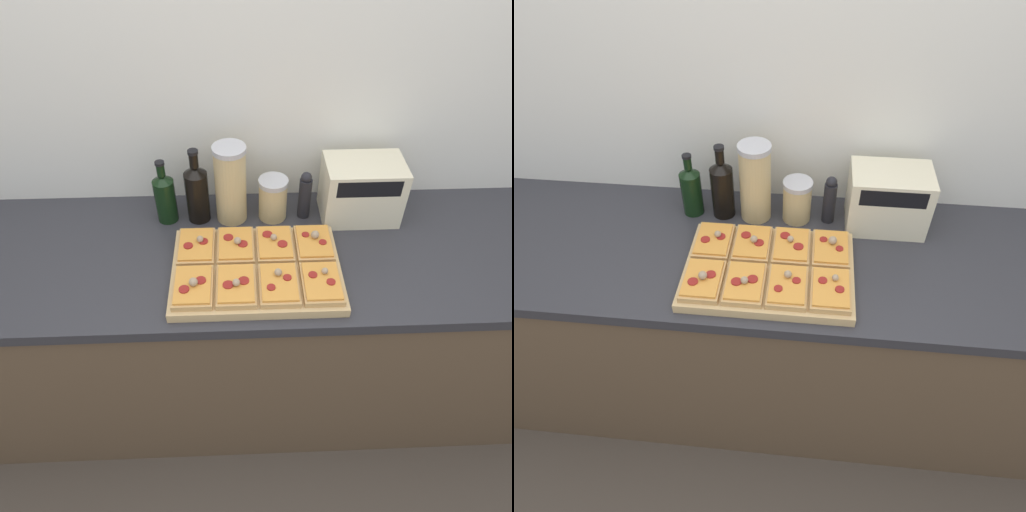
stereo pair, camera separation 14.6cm
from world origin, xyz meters
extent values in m
plane|color=#4C4238|center=(0.00, 0.00, 0.00)|extent=(12.00, 12.00, 0.00)
cube|color=silver|center=(0.00, 0.68, 1.25)|extent=(6.00, 0.06, 2.50)
cube|color=brown|center=(0.00, 0.32, 0.43)|extent=(2.60, 0.64, 0.86)
cube|color=#2D2D33|center=(0.00, 0.32, 0.88)|extent=(2.63, 0.67, 0.04)
cube|color=tan|center=(-0.01, 0.21, 0.92)|extent=(0.54, 0.38, 0.03)
cube|color=tan|center=(-0.20, 0.30, 0.95)|extent=(0.12, 0.17, 0.02)
cube|color=orange|center=(-0.20, 0.30, 0.96)|extent=(0.11, 0.15, 0.01)
cylinder|color=maroon|center=(-0.23, 0.29, 0.97)|extent=(0.03, 0.03, 0.00)
cylinder|color=maroon|center=(-0.18, 0.31, 0.97)|extent=(0.03, 0.03, 0.00)
sphere|color=tan|center=(-0.19, 0.31, 0.97)|extent=(0.02, 0.02, 0.02)
cube|color=tan|center=(-0.07, 0.30, 0.95)|extent=(0.12, 0.17, 0.02)
cube|color=orange|center=(-0.07, 0.30, 0.96)|extent=(0.11, 0.15, 0.01)
cylinder|color=maroon|center=(-0.10, 0.32, 0.97)|extent=(0.03, 0.03, 0.00)
cylinder|color=maroon|center=(-0.05, 0.29, 0.97)|extent=(0.03, 0.03, 0.00)
sphere|color=tan|center=(-0.07, 0.29, 0.98)|extent=(0.02, 0.02, 0.02)
cube|color=tan|center=(0.06, 0.30, 0.95)|extent=(0.12, 0.17, 0.02)
cube|color=orange|center=(0.06, 0.30, 0.96)|extent=(0.11, 0.15, 0.01)
cylinder|color=maroon|center=(0.03, 0.33, 0.97)|extent=(0.03, 0.03, 0.00)
cylinder|color=maroon|center=(0.08, 0.28, 0.97)|extent=(0.03, 0.03, 0.00)
sphere|color=tan|center=(0.05, 0.31, 0.97)|extent=(0.02, 0.02, 0.02)
cube|color=tan|center=(0.19, 0.30, 0.95)|extent=(0.12, 0.17, 0.02)
cube|color=orange|center=(0.19, 0.30, 0.96)|extent=(0.11, 0.15, 0.01)
cylinder|color=maroon|center=(0.16, 0.33, 0.97)|extent=(0.03, 0.03, 0.00)
cylinder|color=maroon|center=(0.21, 0.29, 0.97)|extent=(0.03, 0.03, 0.00)
sphere|color=tan|center=(0.19, 0.31, 0.98)|extent=(0.03, 0.03, 0.03)
cube|color=tan|center=(-0.20, 0.12, 0.95)|extent=(0.12, 0.17, 0.02)
cube|color=orange|center=(-0.20, 0.12, 0.96)|extent=(0.11, 0.15, 0.01)
cylinder|color=maroon|center=(-0.23, 0.10, 0.97)|extent=(0.03, 0.03, 0.00)
cylinder|color=maroon|center=(-0.18, 0.13, 0.97)|extent=(0.03, 0.03, 0.00)
sphere|color=tan|center=(-0.20, 0.11, 0.98)|extent=(0.03, 0.03, 0.03)
cube|color=tan|center=(-0.07, 0.12, 0.95)|extent=(0.12, 0.17, 0.02)
cube|color=orange|center=(-0.07, 0.12, 0.96)|extent=(0.11, 0.15, 0.01)
cylinder|color=maroon|center=(-0.10, 0.11, 0.97)|extent=(0.03, 0.03, 0.00)
cylinder|color=maroon|center=(-0.05, 0.12, 0.97)|extent=(0.03, 0.03, 0.00)
sphere|color=tan|center=(-0.07, 0.11, 0.98)|extent=(0.02, 0.02, 0.02)
cube|color=tan|center=(0.06, 0.12, 0.95)|extent=(0.12, 0.17, 0.02)
cube|color=orange|center=(0.06, 0.12, 0.96)|extent=(0.11, 0.15, 0.01)
cylinder|color=maroon|center=(0.03, 0.09, 0.97)|extent=(0.03, 0.03, 0.00)
cylinder|color=maroon|center=(0.08, 0.13, 0.97)|extent=(0.03, 0.03, 0.00)
sphere|color=tan|center=(0.06, 0.15, 0.98)|extent=(0.02, 0.02, 0.02)
cube|color=tan|center=(0.19, 0.12, 0.95)|extent=(0.12, 0.17, 0.02)
cube|color=orange|center=(0.19, 0.12, 0.96)|extent=(0.11, 0.15, 0.01)
cylinder|color=maroon|center=(0.16, 0.14, 0.97)|extent=(0.03, 0.03, 0.00)
cylinder|color=maroon|center=(0.21, 0.11, 0.97)|extent=(0.03, 0.03, 0.00)
sphere|color=tan|center=(0.20, 0.15, 0.97)|extent=(0.02, 0.02, 0.02)
cylinder|color=black|center=(-0.32, 0.50, 0.99)|extent=(0.08, 0.08, 0.17)
cone|color=black|center=(-0.32, 0.50, 1.08)|extent=(0.08, 0.08, 0.02)
cylinder|color=black|center=(-0.32, 0.50, 1.11)|extent=(0.03, 0.03, 0.04)
cylinder|color=black|center=(-0.32, 0.50, 1.14)|extent=(0.03, 0.03, 0.01)
cylinder|color=black|center=(-0.21, 0.50, 1.00)|extent=(0.08, 0.08, 0.19)
cone|color=black|center=(-0.21, 0.50, 1.11)|extent=(0.08, 0.08, 0.03)
cylinder|color=black|center=(-0.21, 0.50, 1.15)|extent=(0.03, 0.03, 0.05)
cylinder|color=black|center=(-0.21, 0.50, 1.18)|extent=(0.04, 0.04, 0.01)
cylinder|color=tan|center=(-0.09, 0.50, 1.04)|extent=(0.11, 0.11, 0.28)
cylinder|color=#B2B2B7|center=(-0.09, 0.50, 1.19)|extent=(0.11, 0.11, 0.02)
cylinder|color=tan|center=(0.06, 0.50, 0.97)|extent=(0.10, 0.10, 0.14)
cylinder|color=#B2B2B7|center=(0.06, 0.50, 1.06)|extent=(0.11, 0.11, 0.02)
cylinder|color=black|center=(0.18, 0.50, 0.98)|extent=(0.05, 0.05, 0.16)
sphere|color=black|center=(0.18, 0.50, 1.07)|extent=(0.04, 0.04, 0.04)
cube|color=beige|center=(0.38, 0.50, 1.01)|extent=(0.27, 0.19, 0.22)
cube|color=black|center=(0.38, 0.42, 1.08)|extent=(0.22, 0.01, 0.06)
cube|color=black|center=(0.53, 0.50, 1.02)|extent=(0.02, 0.02, 0.02)
camera|label=1|loc=(-0.05, -0.81, 1.98)|focal=32.00mm
camera|label=2|loc=(0.10, -0.80, 1.98)|focal=32.00mm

